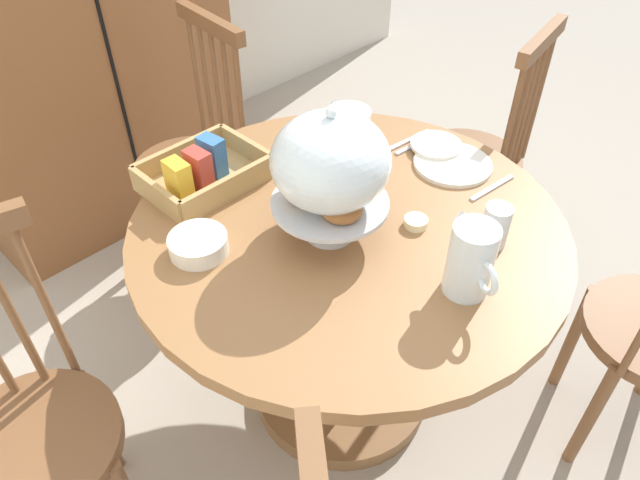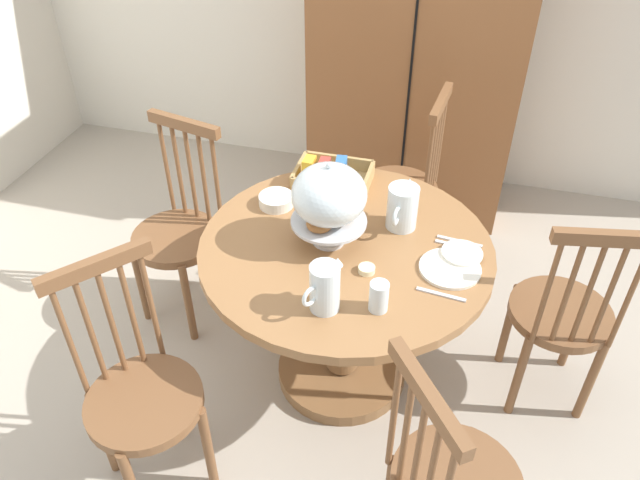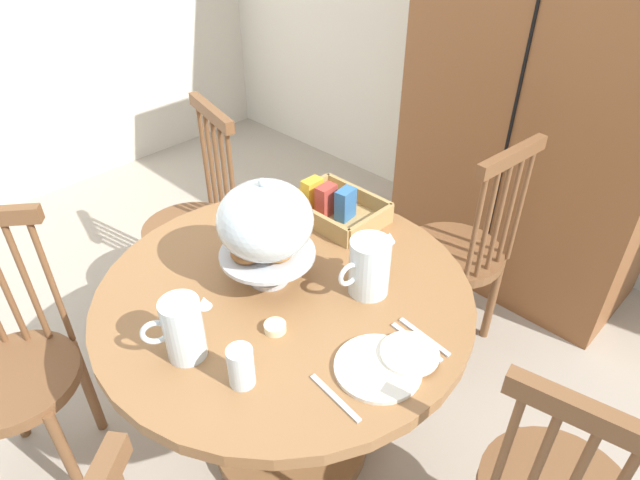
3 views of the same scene
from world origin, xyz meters
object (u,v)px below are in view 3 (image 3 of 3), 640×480
(wooden_armoire, at_px, (550,83))
(orange_juice_pitcher, at_px, (183,331))
(dining_table, at_px, (287,345))
(cereal_bowl, at_px, (256,216))
(cereal_basket, at_px, (334,207))
(butter_dish, at_px, (275,327))
(china_plate_large, at_px, (378,368))
(windsor_chair_by_cabinet, at_px, (16,374))
(drinking_glass, at_px, (241,367))
(windsor_chair_near_window, at_px, (195,228))
(milk_pitcher, at_px, (369,269))
(windsor_chair_host_seat, at_px, (458,256))
(pastry_stand_with_dome, at_px, (265,224))
(china_plate_small, at_px, (410,353))

(wooden_armoire, relative_size, orange_juice_pitcher, 11.15)
(dining_table, height_order, cereal_bowl, cereal_bowl)
(cereal_basket, relative_size, butter_dish, 5.27)
(china_plate_large, bearing_deg, cereal_basket, 142.07)
(wooden_armoire, relative_size, windsor_chair_by_cabinet, 2.01)
(wooden_armoire, distance_m, butter_dish, 1.63)
(drinking_glass, bearing_deg, wooden_armoire, 94.35)
(windsor_chair_by_cabinet, height_order, butter_dish, windsor_chair_by_cabinet)
(windsor_chair_near_window, height_order, china_plate_large, windsor_chair_near_window)
(wooden_armoire, bearing_deg, milk_pitcher, -84.19)
(orange_juice_pitcher, height_order, cereal_basket, orange_juice_pitcher)
(milk_pitcher, relative_size, drinking_glass, 1.82)
(windsor_chair_host_seat, height_order, milk_pitcher, windsor_chair_host_seat)
(wooden_armoire, relative_size, drinking_glass, 17.82)
(windsor_chair_near_window, distance_m, butter_dish, 1.04)
(butter_dish, bearing_deg, pastry_stand_with_dome, 142.92)
(milk_pitcher, bearing_deg, windsor_chair_near_window, 176.96)
(milk_pitcher, bearing_deg, orange_juice_pitcher, -108.43)
(dining_table, distance_m, butter_dish, 0.30)
(orange_juice_pitcher, height_order, butter_dish, orange_juice_pitcher)
(cereal_basket, bearing_deg, butter_dish, -62.71)
(dining_table, relative_size, drinking_glass, 10.02)
(pastry_stand_with_dome, bearing_deg, windsor_chair_near_window, 163.76)
(orange_juice_pitcher, xyz_separation_m, butter_dish, (0.10, 0.21, -0.07))
(china_plate_small, distance_m, butter_dish, 0.36)
(cereal_basket, bearing_deg, dining_table, -67.45)
(dining_table, bearing_deg, butter_dish, -50.92)
(windsor_chair_near_window, distance_m, china_plate_large, 1.27)
(cereal_bowl, bearing_deg, windsor_chair_host_seat, 57.44)
(windsor_chair_near_window, bearing_deg, dining_table, -14.99)
(milk_pitcher, height_order, butter_dish, milk_pitcher)
(china_plate_large, bearing_deg, windsor_chair_host_seat, 108.08)
(pastry_stand_with_dome, bearing_deg, windsor_chair_by_cabinet, -127.32)
(windsor_chair_host_seat, relative_size, cereal_basket, 3.09)
(pastry_stand_with_dome, bearing_deg, butter_dish, -37.08)
(orange_juice_pitcher, bearing_deg, cereal_basket, 103.00)
(milk_pitcher, distance_m, cereal_basket, 0.40)
(milk_pitcher, bearing_deg, cereal_basket, 147.20)
(pastry_stand_with_dome, xyz_separation_m, drinking_glass, (0.25, -0.30, -0.14))
(cereal_basket, bearing_deg, windsor_chair_by_cabinet, -111.15)
(drinking_glass, bearing_deg, milk_pitcher, 90.25)
(wooden_armoire, bearing_deg, dining_table, -91.70)
(windsor_chair_near_window, height_order, butter_dish, windsor_chair_near_window)
(china_plate_small, bearing_deg, drinking_glass, -125.26)
(butter_dish, bearing_deg, cereal_basket, 117.29)
(wooden_armoire, relative_size, pastry_stand_with_dome, 5.70)
(wooden_armoire, distance_m, windsor_chair_by_cabinet, 2.27)
(pastry_stand_with_dome, bearing_deg, dining_table, -0.19)
(milk_pitcher, bearing_deg, pastry_stand_with_dome, -145.69)
(pastry_stand_with_dome, distance_m, drinking_glass, 0.42)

